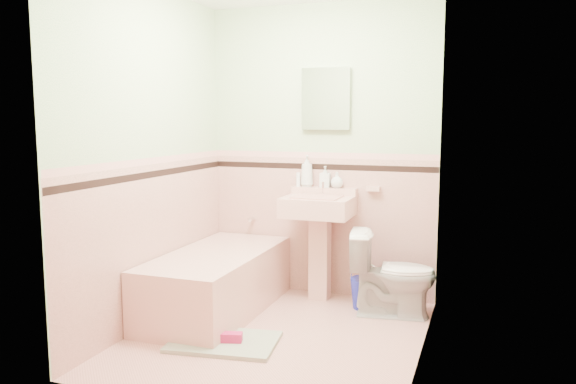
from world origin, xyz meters
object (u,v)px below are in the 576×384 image
(sink, at_px, (318,249))
(bucket, at_px, (365,293))
(toilet, at_px, (393,274))
(soap_bottle_right, at_px, (337,180))
(soap_bottle_left, at_px, (307,171))
(soap_bottle_mid, at_px, (325,177))
(bathtub, at_px, (217,284))
(medicine_cabinet, at_px, (326,99))
(shoe, at_px, (231,337))

(sink, height_order, bucket, sink)
(toilet, bearing_deg, soap_bottle_right, 50.19)
(soap_bottle_left, xyz_separation_m, soap_bottle_mid, (0.16, 0.00, -0.04))
(soap_bottle_left, relative_size, soap_bottle_right, 2.03)
(bathtub, xyz_separation_m, sink, (0.68, 0.53, 0.22))
(bathtub, bearing_deg, medicine_cabinet, 47.42)
(sink, height_order, medicine_cabinet, medicine_cabinet)
(sink, bearing_deg, shoe, -103.79)
(bathtub, height_order, toilet, toilet)
(soap_bottle_right, bearing_deg, medicine_cabinet, 164.81)
(sink, height_order, shoe, sink)
(bucket, bearing_deg, shoe, -123.33)
(soap_bottle_mid, height_order, bucket, soap_bottle_mid)
(bathtub, bearing_deg, shoe, -56.02)
(sink, xyz_separation_m, shoe, (-0.28, -1.13, -0.38))
(sink, xyz_separation_m, medicine_cabinet, (0.00, 0.21, 1.26))
(soap_bottle_left, relative_size, shoe, 1.78)
(bathtub, xyz_separation_m, shoe, (0.40, -0.60, -0.17))
(soap_bottle_mid, distance_m, shoe, 1.66)
(bucket, bearing_deg, bathtub, -157.06)
(bucket, bearing_deg, toilet, -22.01)
(toilet, bearing_deg, soap_bottle_left, 59.41)
(toilet, relative_size, bucket, 2.69)
(sink, relative_size, medicine_cabinet, 1.72)
(soap_bottle_mid, bearing_deg, bucket, -30.19)
(medicine_cabinet, xyz_separation_m, toilet, (0.65, -0.37, -1.37))
(sink, distance_m, shoe, 1.22)
(sink, height_order, soap_bottle_left, soap_bottle_left)
(soap_bottle_mid, distance_m, bucket, 1.03)
(soap_bottle_right, xyz_separation_m, bucket, (0.31, -0.24, -0.89))
(soap_bottle_right, bearing_deg, toilet, -31.71)
(soap_bottle_left, bearing_deg, sink, -48.86)
(soap_bottle_right, height_order, shoe, soap_bottle_right)
(soap_bottle_left, relative_size, bucket, 1.10)
(soap_bottle_right, relative_size, toilet, 0.20)
(bucket, height_order, shoe, bucket)
(bathtub, relative_size, soap_bottle_right, 11.20)
(bathtub, height_order, sink, sink)
(bathtub, distance_m, soap_bottle_left, 1.23)
(bathtub, distance_m, sink, 0.89)
(medicine_cabinet, distance_m, soap_bottle_mid, 0.66)
(soap_bottle_mid, distance_m, toilet, 1.02)
(shoe, bearing_deg, sink, 60.01)
(soap_bottle_mid, height_order, soap_bottle_right, soap_bottle_mid)
(shoe, bearing_deg, medicine_cabinet, 62.11)
(medicine_cabinet, relative_size, soap_bottle_mid, 2.83)
(soap_bottle_right, height_order, toilet, soap_bottle_right)
(medicine_cabinet, height_order, toilet, medicine_cabinet)
(shoe, bearing_deg, soap_bottle_left, 68.57)
(medicine_cabinet, bearing_deg, sink, -90.00)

